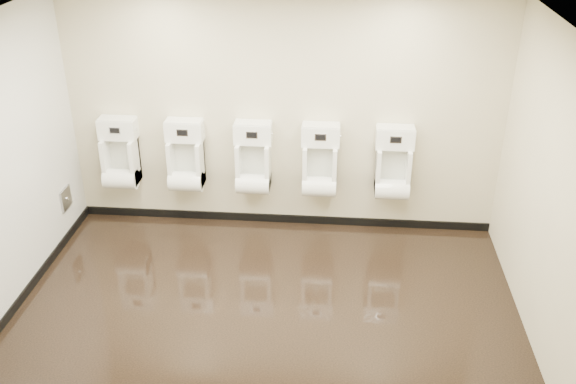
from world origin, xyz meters
name	(u,v)px	position (x,y,z in m)	size (l,w,h in m)	color
ground	(267,309)	(0.00, 0.00, 0.00)	(5.00, 3.50, 0.00)	black
ceiling	(261,27)	(0.00, 0.00, 2.80)	(5.00, 3.50, 0.00)	white
back_wall	(283,115)	(0.00, 1.75, 1.40)	(5.00, 0.02, 2.80)	beige
front_wall	(233,302)	(0.00, -1.75, 1.40)	(5.00, 0.02, 2.80)	beige
right_wall	(550,195)	(2.50, 0.00, 1.40)	(0.02, 3.50, 2.80)	beige
skirting_back	(283,218)	(0.00, 1.74, 0.05)	(5.00, 0.02, 0.10)	black
skirting_left	(26,292)	(-2.49, 0.00, 0.05)	(0.02, 3.50, 0.10)	black
access_panel	(66,199)	(-2.48, 1.20, 0.50)	(0.04, 0.25, 0.25)	#9E9EA3
urinal_0	(120,158)	(-1.92, 1.60, 0.85)	(0.45, 0.34, 0.83)	white
urinal_1	(186,161)	(-1.13, 1.60, 0.85)	(0.45, 0.34, 0.83)	white
urinal_2	(253,163)	(-0.33, 1.60, 0.85)	(0.45, 0.34, 0.83)	white
urinal_3	(320,165)	(0.45, 1.60, 0.85)	(0.45, 0.34, 0.83)	white
urinal_4	(393,168)	(1.28, 1.60, 0.85)	(0.45, 0.34, 0.83)	white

